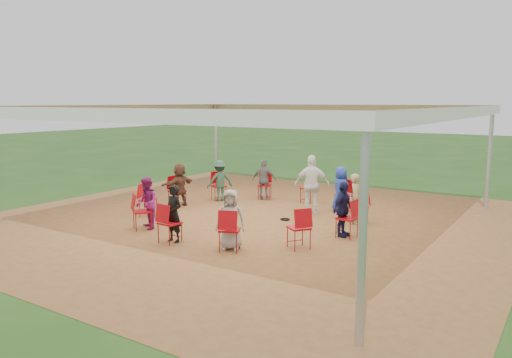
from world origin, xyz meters
The scene contains 27 objects.
ground centered at (0.00, 0.00, 0.00)m, with size 80.00×80.00×0.00m, color #234B17.
dirt_patch centered at (0.00, 0.00, 0.01)m, with size 13.00×13.00×0.00m, color brown.
tent centered at (0.00, 0.00, 2.37)m, with size 10.33×10.33×3.00m.
chair_0 centered at (2.58, 1.19, 0.45)m, with size 0.42×0.44×0.90m, color #B2070E, non-canonical shape.
chair_1 centered at (1.64, 2.32, 0.45)m, with size 0.42×0.44×0.90m, color #B2070E, non-canonical shape.
chair_2 centered at (0.26, 2.83, 0.45)m, with size 0.42×0.44×0.90m, color #B2070E, non-canonical shape.
chair_3 centered at (-1.19, 2.58, 0.45)m, with size 0.42×0.44×0.90m, color #B2070E, non-canonical shape.
chair_4 centered at (-2.32, 1.64, 0.45)m, with size 0.42×0.44×0.90m, color #B2070E, non-canonical shape.
chair_5 centered at (-2.83, 0.26, 0.45)m, with size 0.42×0.44×0.90m, color #B2070E, non-canonical shape.
chair_6 centered at (-2.58, -1.19, 0.45)m, with size 0.42×0.44×0.90m, color #B2070E, non-canonical shape.
chair_7 centered at (-1.64, -2.32, 0.45)m, with size 0.42×0.44×0.90m, color #B2070E, non-canonical shape.
chair_8 centered at (-0.26, -2.83, 0.45)m, with size 0.42×0.44×0.90m, color #B2070E, non-canonical shape.
chair_9 centered at (1.19, -2.58, 0.45)m, with size 0.42×0.44×0.90m, color #B2070E, non-canonical shape.
chair_10 centered at (2.32, -1.64, 0.45)m, with size 0.42×0.44×0.90m, color #B2070E, non-canonical shape.
chair_11 centered at (2.83, -0.26, 0.45)m, with size 0.42×0.44×0.90m, color #B2070E, non-canonical shape.
person_seated_0 centered at (2.47, 1.14, 0.65)m, with size 0.47×0.31×1.28m, color tan.
person_seated_1 centered at (1.57, 2.22, 0.65)m, with size 0.63×0.35×1.28m, color #233DA5.
person_seated_2 centered at (-1.14, 2.47, 0.65)m, with size 0.75×0.38×1.28m, color slate.
person_seated_3 centered at (-2.22, 1.57, 0.65)m, with size 0.83×0.41×1.28m, color #294D38.
person_seated_4 centered at (-2.71, 0.25, 0.65)m, with size 1.19×0.44×1.28m, color brown.
person_seated_5 centered at (-1.57, -2.22, 0.65)m, with size 0.62×0.36×1.28m, color #881C67.
person_seated_6 centered at (-0.25, -2.71, 0.65)m, with size 0.47×0.31×1.28m, color black.
person_seated_7 centered at (1.14, -2.47, 0.65)m, with size 0.63×0.35×1.28m, color #A19A90.
person_seated_8 centered at (2.71, -0.25, 0.65)m, with size 0.75×0.38×1.28m, color #191B42.
standing_person centered at (1.05, 1.47, 0.83)m, with size 0.96×0.49×1.65m, color white.
cable_coil centered at (0.81, 0.43, 0.02)m, with size 0.34×0.34×0.03m.
laptop centered at (2.32, 1.07, 0.60)m, with size 0.33×0.36×0.20m.
Camera 1 is at (7.17, -10.76, 3.11)m, focal length 35.00 mm.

